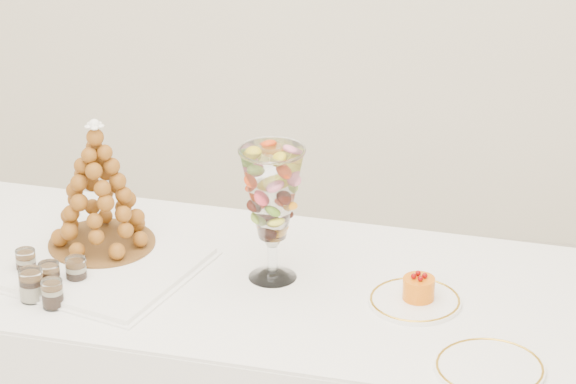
# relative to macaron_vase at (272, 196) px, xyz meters

# --- Properties ---
(lace_tray) EXTENTS (0.63, 0.54, 0.02)m
(lace_tray) POSITION_rel_macaron_vase_xyz_m (-0.47, -0.03, -0.21)
(lace_tray) COLOR white
(lace_tray) RESTS_ON buffet_table
(macaron_vase) EXTENTS (0.15, 0.15, 0.33)m
(macaron_vase) POSITION_rel_macaron_vase_xyz_m (0.00, 0.00, 0.00)
(macaron_vase) COLOR white
(macaron_vase) RESTS_ON buffet_table
(cake_plate) EXTENTS (0.22, 0.22, 0.01)m
(cake_plate) POSITION_rel_macaron_vase_xyz_m (0.35, -0.06, -0.21)
(cake_plate) COLOR white
(cake_plate) RESTS_ON buffet_table
(spare_plate) EXTENTS (0.24, 0.24, 0.01)m
(spare_plate) POSITION_rel_macaron_vase_xyz_m (0.54, -0.32, -0.21)
(spare_plate) COLOR white
(spare_plate) RESTS_ON buffet_table
(verrine_a) EXTENTS (0.05, 0.05, 0.07)m
(verrine_a) POSITION_rel_macaron_vase_xyz_m (-0.59, -0.10, -0.18)
(verrine_a) COLOR white
(verrine_a) RESTS_ON buffet_table
(verrine_b) EXTENTS (0.06, 0.06, 0.07)m
(verrine_b) POSITION_rel_macaron_vase_xyz_m (-0.51, -0.16, -0.18)
(verrine_b) COLOR white
(verrine_b) RESTS_ON buffet_table
(verrine_c) EXTENTS (0.06, 0.06, 0.07)m
(verrine_c) POSITION_rel_macaron_vase_xyz_m (-0.45, -0.12, -0.18)
(verrine_c) COLOR white
(verrine_c) RESTS_ON buffet_table
(verrine_d) EXTENTS (0.07, 0.07, 0.08)m
(verrine_d) POSITION_rel_macaron_vase_xyz_m (-0.53, -0.21, -0.18)
(verrine_d) COLOR white
(verrine_d) RESTS_ON buffet_table
(verrine_e) EXTENTS (0.05, 0.05, 0.07)m
(verrine_e) POSITION_rel_macaron_vase_xyz_m (-0.47, -0.24, -0.18)
(verrine_e) COLOR white
(verrine_e) RESTS_ON buffet_table
(croquembouche) EXTENTS (0.27, 0.27, 0.33)m
(croquembouche) POSITION_rel_macaron_vase_xyz_m (-0.45, 0.06, -0.04)
(croquembouche) COLOR brown
(croquembouche) RESTS_ON lace_tray
(mousse_cake) EXTENTS (0.07, 0.07, 0.07)m
(mousse_cake) POSITION_rel_macaron_vase_xyz_m (0.36, -0.06, -0.18)
(mousse_cake) COLOR orange
(mousse_cake) RESTS_ON cake_plate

